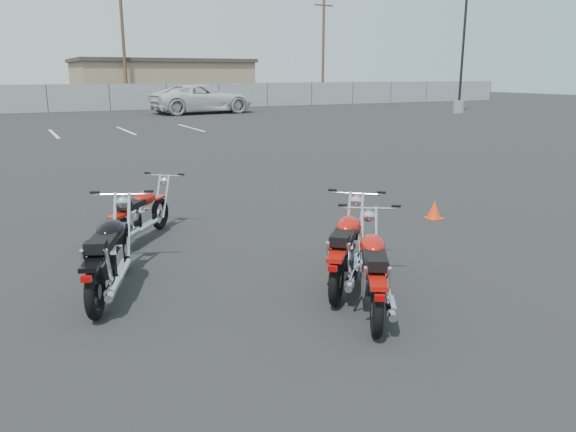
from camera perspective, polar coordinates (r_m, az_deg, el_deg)
name	(u,v)px	position (r m, az deg, el deg)	size (l,w,h in m)	color
ground	(296,279)	(6.96, 0.79, -6.46)	(120.00, 120.00, 0.00)	black
motorcycle_front_red	(141,214)	(8.78, -14.70, 0.21)	(1.45, 1.59, 0.89)	black
motorcycle_second_black	(109,255)	(6.71, -17.69, -3.81)	(1.17, 2.02, 1.01)	black
motorcycle_third_red	(374,271)	(6.05, 8.70, -5.55)	(1.34, 1.82, 0.95)	black
motorcycle_rear_red	(346,249)	(6.72, 5.94, -3.34)	(1.59, 1.73, 0.97)	black
training_cone_near	(434,210)	(10.15, 14.63, 0.64)	(0.26, 0.26, 0.32)	#FF3A0D
light_pole_east	(462,67)	(38.50, 17.22, 14.22)	(0.80, 0.70, 10.83)	gray
chainlink_fence	(47,98)	(40.90, -23.29, 10.92)	(80.06, 0.06, 1.80)	gray
tan_building_east	(161,81)	(51.44, -12.79, 13.23)	(14.40, 9.40, 3.70)	#8D7A5B
utility_pole_c	(123,43)	(45.71, -16.38, 16.48)	(1.80, 0.24, 9.00)	#463120
utility_pole_d	(323,49)	(53.20, 3.60, 16.61)	(1.80, 0.24, 9.00)	#463120
parking_line_stripes	(15,136)	(25.88, -26.01, 7.36)	(15.12, 4.00, 0.01)	silver
white_van	(202,91)	(37.10, -8.73, 12.49)	(7.54, 3.02, 2.86)	silver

